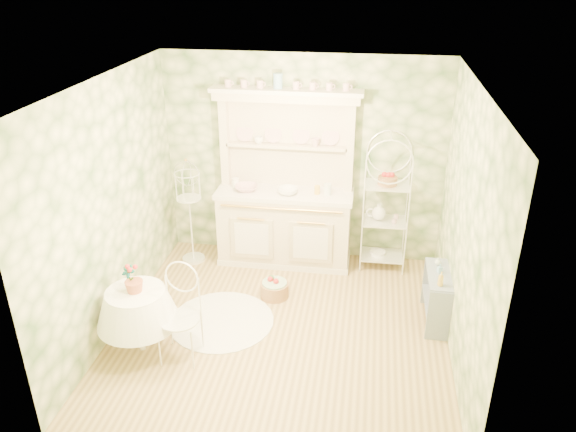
# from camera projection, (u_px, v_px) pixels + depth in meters

# --- Properties ---
(floor) EXTENTS (3.60, 3.60, 0.00)m
(floor) POSITION_uv_depth(u_px,v_px,m) (281.00, 329.00, 6.21)
(floor) COLOR tan
(floor) RESTS_ON ground
(ceiling) EXTENTS (3.60, 3.60, 0.00)m
(ceiling) POSITION_uv_depth(u_px,v_px,m) (280.00, 84.00, 5.06)
(ceiling) COLOR white
(ceiling) RESTS_ON floor
(wall_left) EXTENTS (3.60, 3.60, 0.00)m
(wall_left) POSITION_uv_depth(u_px,v_px,m) (111.00, 208.00, 5.88)
(wall_left) COLOR beige
(wall_left) RESTS_ON floor
(wall_right) EXTENTS (3.60, 3.60, 0.00)m
(wall_right) POSITION_uv_depth(u_px,v_px,m) (465.00, 231.00, 5.39)
(wall_right) COLOR beige
(wall_right) RESTS_ON floor
(wall_back) EXTENTS (3.60, 3.60, 0.00)m
(wall_back) POSITION_uv_depth(u_px,v_px,m) (303.00, 160.00, 7.24)
(wall_back) COLOR beige
(wall_back) RESTS_ON floor
(wall_front) EXTENTS (3.60, 3.60, 0.00)m
(wall_front) POSITION_uv_depth(u_px,v_px,m) (240.00, 326.00, 4.03)
(wall_front) COLOR beige
(wall_front) RESTS_ON floor
(kitchen_dresser) EXTENTS (1.87, 0.61, 2.29)m
(kitchen_dresser) POSITION_uv_depth(u_px,v_px,m) (285.00, 181.00, 7.11)
(kitchen_dresser) COLOR beige
(kitchen_dresser) RESTS_ON floor
(bakers_rack) EXTENTS (0.58, 0.41, 1.83)m
(bakers_rack) POSITION_uv_depth(u_px,v_px,m) (386.00, 202.00, 7.08)
(bakers_rack) COLOR white
(bakers_rack) RESTS_ON floor
(side_shelf) EXTENTS (0.31, 0.70, 0.59)m
(side_shelf) POSITION_uv_depth(u_px,v_px,m) (436.00, 299.00, 6.23)
(side_shelf) COLOR gray
(side_shelf) RESTS_ON floor
(round_table) EXTENTS (0.84, 0.84, 0.70)m
(round_table) POSITION_uv_depth(u_px,v_px,m) (139.00, 321.00, 5.75)
(round_table) COLOR white
(round_table) RESTS_ON floor
(cafe_chair) EXTENTS (0.37, 0.37, 0.76)m
(cafe_chair) POSITION_uv_depth(u_px,v_px,m) (180.00, 326.00, 5.63)
(cafe_chair) COLOR white
(cafe_chair) RESTS_ON floor
(birdcage_stand) EXTENTS (0.39, 0.39, 1.48)m
(birdcage_stand) POSITION_uv_depth(u_px,v_px,m) (190.00, 210.00, 7.29)
(birdcage_stand) COLOR white
(birdcage_stand) RESTS_ON floor
(floor_basket) EXTENTS (0.49, 0.49, 0.24)m
(floor_basket) POSITION_uv_depth(u_px,v_px,m) (275.00, 288.00, 6.75)
(floor_basket) COLOR #A57449
(floor_basket) RESTS_ON floor
(lace_rug) EXTENTS (1.31, 1.31, 0.01)m
(lace_rug) POSITION_uv_depth(u_px,v_px,m) (222.00, 321.00, 6.34)
(lace_rug) COLOR white
(lace_rug) RESTS_ON floor
(bowl_floral) EXTENTS (0.33, 0.33, 0.07)m
(bowl_floral) POSITION_uv_depth(u_px,v_px,m) (246.00, 190.00, 7.19)
(bowl_floral) COLOR white
(bowl_floral) RESTS_ON kitchen_dresser
(bowl_white) EXTENTS (0.33, 0.33, 0.08)m
(bowl_white) POSITION_uv_depth(u_px,v_px,m) (288.00, 193.00, 7.08)
(bowl_white) COLOR white
(bowl_white) RESTS_ON kitchen_dresser
(cup_left) EXTENTS (0.13, 0.13, 0.09)m
(cup_left) POSITION_uv_depth(u_px,v_px,m) (259.00, 141.00, 7.10)
(cup_left) COLOR white
(cup_left) RESTS_ON kitchen_dresser
(cup_right) EXTENTS (0.13, 0.13, 0.10)m
(cup_right) POSITION_uv_depth(u_px,v_px,m) (315.00, 144.00, 7.00)
(cup_right) COLOR white
(cup_right) RESTS_ON kitchen_dresser
(potted_geranium) EXTENTS (0.17, 0.14, 0.27)m
(potted_geranium) POSITION_uv_depth(u_px,v_px,m) (129.00, 278.00, 5.56)
(potted_geranium) COLOR #3F7238
(potted_geranium) RESTS_ON round_table
(bottle_amber) EXTENTS (0.07, 0.07, 0.16)m
(bottle_amber) POSITION_uv_depth(u_px,v_px,m) (441.00, 280.00, 5.85)
(bottle_amber) COLOR gold
(bottle_amber) RESTS_ON side_shelf
(bottle_blue) EXTENTS (0.06, 0.06, 0.10)m
(bottle_blue) POSITION_uv_depth(u_px,v_px,m) (440.00, 269.00, 6.10)
(bottle_blue) COLOR #7FB1D5
(bottle_blue) RESTS_ON side_shelf
(bottle_glass) EXTENTS (0.08, 0.08, 0.09)m
(bottle_glass) POSITION_uv_depth(u_px,v_px,m) (438.00, 262.00, 6.25)
(bottle_glass) COLOR silver
(bottle_glass) RESTS_ON side_shelf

